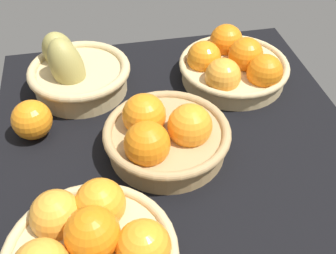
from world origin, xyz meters
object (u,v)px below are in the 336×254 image
(basket_far_left, at_px, (91,253))
(basket_near_right, at_px, (233,66))
(basket_far_right_pears, at_px, (76,72))
(loose_orange_back_gap, at_px, (32,120))
(basket_center, at_px, (165,135))

(basket_far_left, relative_size, basket_near_right, 1.01)
(basket_far_right_pears, height_order, loose_orange_back_gap, basket_far_right_pears)
(basket_near_right, distance_m, loose_orange_back_gap, 0.45)
(basket_far_right_pears, distance_m, basket_near_right, 0.35)
(loose_orange_back_gap, bearing_deg, basket_near_right, -77.13)
(basket_center, xyz_separation_m, loose_orange_back_gap, (0.10, 0.25, -0.00))
(basket_far_right_pears, bearing_deg, basket_far_left, -179.53)
(basket_far_left, distance_m, loose_orange_back_gap, 0.33)
(loose_orange_back_gap, bearing_deg, basket_far_right_pears, -33.91)
(basket_far_right_pears, relative_size, basket_near_right, 0.92)
(basket_far_left, height_order, basket_far_right_pears, basket_far_right_pears)
(basket_far_left, height_order, basket_near_right, basket_far_left)
(basket_center, relative_size, basket_near_right, 0.96)
(basket_center, xyz_separation_m, basket_far_right_pears, (0.23, 0.15, 0.00))
(basket_near_right, xyz_separation_m, loose_orange_back_gap, (-0.10, 0.44, -0.00))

